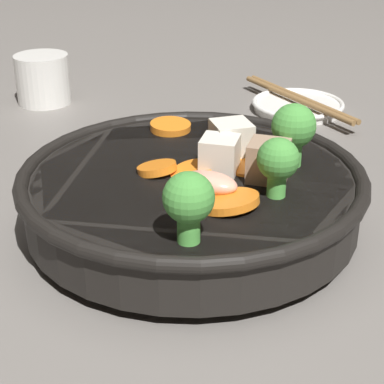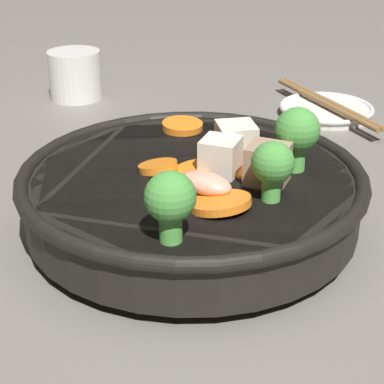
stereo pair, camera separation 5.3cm
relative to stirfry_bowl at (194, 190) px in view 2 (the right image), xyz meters
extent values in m
plane|color=slate|center=(0.00, 0.00, -0.04)|extent=(3.00, 3.00, 0.00)
cylinder|color=black|center=(0.00, 0.00, -0.03)|extent=(0.15, 0.15, 0.01)
cylinder|color=black|center=(0.00, 0.00, -0.01)|extent=(0.28, 0.28, 0.04)
torus|color=black|center=(0.00, 0.00, 0.01)|extent=(0.29, 0.29, 0.01)
cylinder|color=brown|center=(0.00, 0.00, 0.00)|extent=(0.26, 0.26, 0.02)
cylinder|color=orange|center=(0.03, 0.04, 0.02)|extent=(0.06, 0.06, 0.01)
cylinder|color=orange|center=(-0.03, -0.01, 0.02)|extent=(0.04, 0.04, 0.01)
cylinder|color=orange|center=(0.05, -0.03, 0.02)|extent=(0.06, 0.06, 0.01)
cylinder|color=orange|center=(-0.07, 0.08, 0.02)|extent=(0.05, 0.05, 0.01)
cylinder|color=orange|center=(-0.01, 0.00, 0.02)|extent=(0.05, 0.05, 0.01)
cylinder|color=#59B84C|center=(0.05, -0.09, 0.02)|extent=(0.02, 0.02, 0.02)
sphere|color=#47933D|center=(0.05, -0.09, 0.05)|extent=(0.03, 0.03, 0.03)
cylinder|color=#59B84C|center=(0.07, 0.00, 0.02)|extent=(0.01, 0.01, 0.02)
sphere|color=#47933D|center=(0.07, 0.00, 0.04)|extent=(0.03, 0.03, 0.03)
cylinder|color=#59B84C|center=(0.06, 0.06, 0.03)|extent=(0.02, 0.02, 0.02)
sphere|color=#47933D|center=(0.06, 0.06, 0.05)|extent=(0.04, 0.04, 0.04)
cube|color=silver|center=(0.01, 0.05, 0.03)|extent=(0.04, 0.04, 0.03)
cube|color=silver|center=(0.01, 0.02, 0.03)|extent=(0.04, 0.04, 0.03)
cube|color=#9E7F66|center=(0.05, 0.02, 0.03)|extent=(0.04, 0.04, 0.03)
ellipsoid|color=#EA9E84|center=(0.03, -0.02, 0.02)|extent=(0.05, 0.03, 0.02)
cylinder|color=white|center=(-0.05, 0.33, -0.03)|extent=(0.11, 0.11, 0.01)
torus|color=white|center=(-0.05, 0.33, -0.03)|extent=(0.12, 0.12, 0.01)
cylinder|color=white|center=(-0.35, 0.19, -0.01)|extent=(0.07, 0.07, 0.06)
cylinder|color=brown|center=(-0.35, 0.19, 0.01)|extent=(0.06, 0.06, 0.00)
cylinder|color=olive|center=(-0.04, 0.33, -0.02)|extent=(0.19, 0.10, 0.01)
cylinder|color=olive|center=(-0.05, 0.33, -0.02)|extent=(0.19, 0.10, 0.01)
camera|label=1|loc=(0.25, -0.41, 0.23)|focal=60.00mm
camera|label=2|loc=(0.29, -0.38, 0.23)|focal=60.00mm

